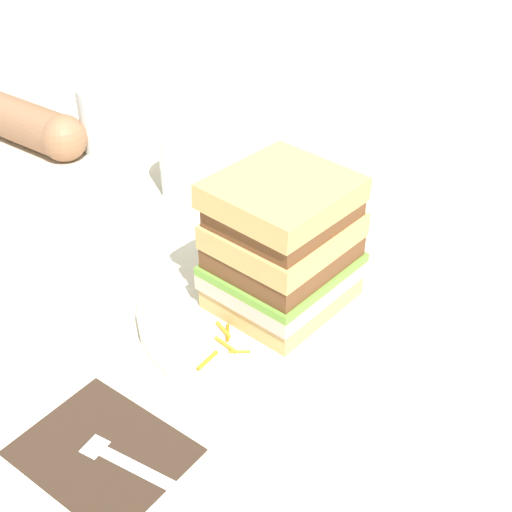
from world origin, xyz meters
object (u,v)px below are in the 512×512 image
at_px(sandwich, 283,245).
at_px(knife, 373,233).
at_px(fork, 125,460).
at_px(juice_glass, 195,166).
at_px(side_plate, 351,163).
at_px(empty_tumbler_0, 16,228).
at_px(napkin_dark, 103,451).
at_px(empty_tumbler_2, 106,118).
at_px(main_plate, 281,306).

xyz_separation_m(sandwich, knife, (0.17, -0.01, -0.08)).
height_order(fork, juice_glass, juice_glass).
height_order(juice_glass, side_plate, juice_glass).
xyz_separation_m(empty_tumbler_0, side_plate, (0.39, -0.19, -0.03)).
height_order(juice_glass, empty_tumbler_0, juice_glass).
distance_m(knife, side_plate, 0.16).
relative_size(napkin_dark, juice_glass, 1.52).
xyz_separation_m(fork, knife, (0.39, -0.00, -0.00)).
xyz_separation_m(sandwich, fork, (-0.22, -0.01, -0.07)).
height_order(fork, empty_tumbler_2, empty_tumbler_2).
distance_m(main_plate, sandwich, 0.07).
bearing_deg(empty_tumbler_0, juice_glass, -15.92).
bearing_deg(juice_glass, napkin_dark, -150.29).
relative_size(empty_tumbler_0, empty_tumbler_2, 0.83).
height_order(sandwich, empty_tumbler_2, sandwich).
distance_m(napkin_dark, side_plate, 0.52).
xyz_separation_m(juice_glass, empty_tumbler_0, (-0.22, 0.06, 0.00)).
xyz_separation_m(napkin_dark, side_plate, (0.52, 0.08, 0.00)).
relative_size(knife, side_plate, 1.02).
bearing_deg(main_plate, sandwich, 24.75).
relative_size(sandwich, empty_tumbler_0, 1.84).
bearing_deg(main_plate, empty_tumbler_0, 107.42).
xyz_separation_m(napkin_dark, knife, (0.40, -0.02, 0.00)).
xyz_separation_m(knife, empty_tumbler_0, (-0.26, 0.29, 0.04)).
xyz_separation_m(main_plate, side_plate, (0.30, 0.09, -0.00)).
distance_m(fork, empty_tumbler_0, 0.32).
height_order(knife, side_plate, side_plate).
bearing_deg(main_plate, side_plate, 17.07).
relative_size(napkin_dark, side_plate, 0.65).
distance_m(napkin_dark, knife, 0.40).
bearing_deg(knife, juice_glass, 101.08).
bearing_deg(sandwich, juice_glass, 59.08).
bearing_deg(empty_tumbler_0, fork, -114.69).
bearing_deg(sandwich, side_plate, 17.05).
bearing_deg(empty_tumbler_2, fork, -133.11).
height_order(knife, empty_tumbler_2, empty_tumbler_2).
bearing_deg(fork, juice_glass, 32.54).
height_order(knife, empty_tumbler_0, empty_tumbler_0).
xyz_separation_m(napkin_dark, empty_tumbler_0, (0.13, 0.26, 0.04)).
bearing_deg(empty_tumbler_0, napkin_dark, -116.92).
distance_m(knife, empty_tumbler_2, 0.40).
bearing_deg(side_plate, sandwich, -162.95).
height_order(sandwich, fork, sandwich).
xyz_separation_m(main_plate, empty_tumbler_2, (0.15, 0.39, 0.04)).
distance_m(napkin_dark, fork, 0.02).
relative_size(napkin_dark, knife, 0.64).
bearing_deg(sandwich, empty_tumbler_0, 107.57).
relative_size(juice_glass, empty_tumbler_2, 0.95).
xyz_separation_m(knife, juice_glass, (-0.04, 0.22, 0.03)).
relative_size(sandwich, fork, 0.81).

